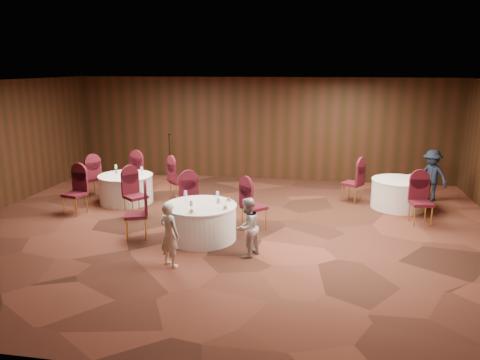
% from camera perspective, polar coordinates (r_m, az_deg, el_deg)
% --- Properties ---
extents(ground, '(12.00, 12.00, 0.00)m').
position_cam_1_polar(ground, '(10.41, -1.28, -6.10)').
color(ground, black).
rests_on(ground, ground).
extents(room_shell, '(12.00, 12.00, 12.00)m').
position_cam_1_polar(room_shell, '(9.92, -1.35, 4.63)').
color(room_shell, silver).
rests_on(room_shell, ground).
extents(table_main, '(1.51, 1.51, 0.74)m').
position_cam_1_polar(table_main, '(9.82, -4.83, -5.07)').
color(table_main, white).
rests_on(table_main, ground).
extents(table_left, '(1.42, 1.42, 0.74)m').
position_cam_1_polar(table_left, '(12.75, -13.71, -1.00)').
color(table_left, white).
rests_on(table_left, ground).
extents(table_right, '(1.37, 1.37, 0.74)m').
position_cam_1_polar(table_right, '(12.55, 18.77, -1.58)').
color(table_right, white).
rests_on(table_right, ground).
extents(chairs_main, '(3.07, 2.07, 1.00)m').
position_cam_1_polar(chairs_main, '(10.46, -5.75, -3.19)').
color(chairs_main, '#3D0C15').
rests_on(chairs_main, ground).
extents(chairs_left, '(3.25, 3.04, 1.00)m').
position_cam_1_polar(chairs_left, '(12.70, -13.79, -0.48)').
color(chairs_left, '#3D0C15').
rests_on(chairs_left, ground).
extents(chairs_right, '(2.10, 2.26, 1.00)m').
position_cam_1_polar(chairs_right, '(12.08, 17.17, -1.43)').
color(chairs_right, '#3D0C15').
rests_on(chairs_right, ground).
extents(tabletop_main, '(1.08, 1.11, 0.22)m').
position_cam_1_polar(tabletop_main, '(9.56, -3.77, -2.68)').
color(tabletop_main, silver).
rests_on(tabletop_main, table_main).
extents(tabletop_left, '(0.87, 0.72, 0.22)m').
position_cam_1_polar(tabletop_left, '(12.64, -13.83, 0.95)').
color(tabletop_left, silver).
rests_on(tabletop_left, table_left).
extents(tabletop_right, '(0.08, 0.08, 0.22)m').
position_cam_1_polar(tabletop_right, '(12.18, 20.02, 0.40)').
color(tabletop_right, silver).
rests_on(tabletop_right, table_right).
extents(mic_stand, '(0.24, 0.24, 1.48)m').
position_cam_1_polar(mic_stand, '(14.98, -8.53, 1.60)').
color(mic_stand, black).
rests_on(mic_stand, ground).
extents(woman_a, '(0.52, 0.47, 1.19)m').
position_cam_1_polar(woman_a, '(8.52, -8.59, -6.60)').
color(woman_a, silver).
rests_on(woman_a, ground).
extents(woman_b, '(0.64, 0.70, 1.15)m').
position_cam_1_polar(woman_b, '(8.85, 0.88, -5.79)').
color(woman_b, silver).
rests_on(woman_b, ground).
extents(man_c, '(1.01, 0.97, 1.38)m').
position_cam_1_polar(man_c, '(13.48, 22.31, 0.53)').
color(man_c, '#151F31').
rests_on(man_c, ground).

